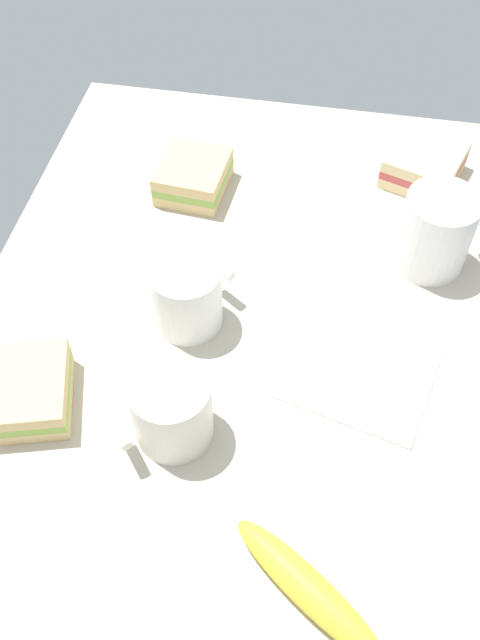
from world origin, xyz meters
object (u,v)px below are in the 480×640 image
Objects in this scene: sandwich_side at (193,177)px; paper_napkin at (362,366)px; banana at (309,590)px; coffee_mug_black at (187,295)px; coffee_mug_milky at (171,409)px; coffee_mug_spare at (436,231)px; sandwich_main at (425,164)px; sandwich_extra at (26,392)px.

paper_napkin is at bearing -135.73° from sandwich_side.
coffee_mug_black is at bearing 31.17° from banana.
sandwich_side is at bearing 44.27° from paper_napkin.
coffee_mug_milky is 37.20cm from sandwich_side.
paper_napkin is at bearing -98.81° from coffee_mug_black.
coffee_mug_black reaches higher than sandwich_side.
coffee_mug_black is 0.96× the size of sandwich_side.
coffee_mug_spare is at bearing -41.58° from coffee_mug_milky.
coffee_mug_black reaches higher than banana.
coffee_mug_milky is at bearing 121.43° from paper_napkin.
sandwich_extra is at bearing 137.43° from sandwich_main.
coffee_mug_black is 40.05cm from sandwich_main.
sandwich_main is 1.24× the size of sandwich_side.
sandwich_side is at bearing 104.76° from sandwich_main.
sandwich_main is at bearing -10.08° from paper_napkin.
coffee_mug_spare is 0.72× the size of paper_napkin.
banana is at bearing 166.91° from coffee_mug_spare.
paper_napkin is at bearing -6.86° from banana.
coffee_mug_milky is at bearing 47.98° from banana.
coffee_mug_spare is 0.88× the size of sandwich_main.
sandwich_extra is at bearing 124.17° from coffee_mug_spare.
coffee_mug_black is 0.62× the size of banana.
sandwich_side is at bearing -15.43° from sandwich_extra.
banana reaches higher than paper_napkin.
paper_napkin is at bearing -72.68° from sandwich_extra.
coffee_mug_milky is at bearing -92.15° from sandwich_extra.
paper_napkin is (10.78, -34.58, -2.05)cm from sandwich_extra.
coffee_mug_milky reaches higher than paper_napkin.
sandwich_extra is 0.75× the size of banana.
coffee_mug_black is 30.72cm from coffee_mug_spare.
coffee_mug_milky reaches higher than sandwich_side.
coffee_mug_black is 33.48cm from banana.
coffee_mug_black is 0.89× the size of coffee_mug_spare.
coffee_mug_spare is 44.06cm from banana.
coffee_mug_spare reaches higher than banana.
sandwich_extra is (-36.05, 9.95, -0.00)cm from sandwich_side.
sandwich_main and sandwich_side have the same top height.
coffee_mug_milky is 51.04cm from sandwich_main.
coffee_mug_spare reaches higher than sandwich_side.
paper_napkin is (11.38, -18.62, -4.28)cm from coffee_mug_milky.
sandwich_side is at bearing 9.31° from coffee_mug_milky.
sandwich_side is at bearing 10.99° from coffee_mug_black.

